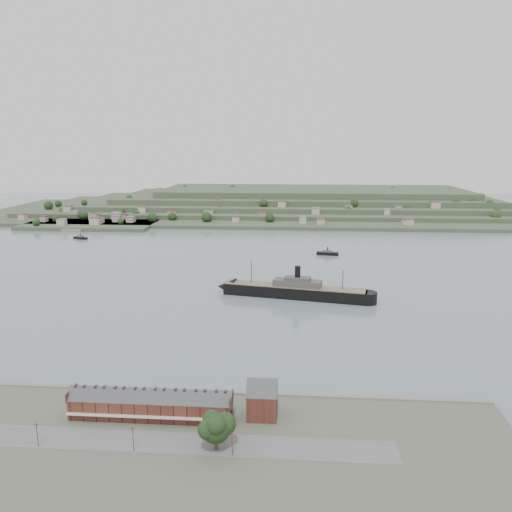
# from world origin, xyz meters

# --- Properties ---
(ground) EXTENTS (1400.00, 1400.00, 0.00)m
(ground) POSITION_xyz_m (0.00, 0.00, 0.00)
(ground) COLOR slate
(ground) RESTS_ON ground
(near_shore) EXTENTS (220.00, 80.00, 2.60)m
(near_shore) POSITION_xyz_m (0.00, -186.75, 1.01)
(near_shore) COLOR #4C5142
(near_shore) RESTS_ON ground
(terrace_row) EXTENTS (55.60, 9.80, 11.07)m
(terrace_row) POSITION_xyz_m (-10.00, -168.02, 6.84)
(terrace_row) COLOR #4D261B
(terrace_row) RESTS_ON ground
(gabled_building) EXTENTS (10.40, 10.18, 14.09)m
(gabled_building) POSITION_xyz_m (27.50, -164.00, 8.19)
(gabled_building) COLOR #4D261B
(gabled_building) RESTS_ON ground
(far_peninsula) EXTENTS (760.00, 309.00, 30.00)m
(far_peninsula) POSITION_xyz_m (27.91, 393.10, 11.88)
(far_peninsula) COLOR #374B32
(far_peninsula) RESTS_ON ground
(steamship) EXTENTS (100.06, 29.62, 24.17)m
(steamship) POSITION_xyz_m (35.96, -19.74, 4.46)
(steamship) COLOR black
(steamship) RESTS_ON ground
(ferry_west) EXTENTS (16.22, 9.45, 5.88)m
(ferry_west) POSITION_xyz_m (-177.48, 162.42, 1.42)
(ferry_west) COLOR black
(ferry_west) RESTS_ON ground
(ferry_east) EXTENTS (19.23, 7.83, 7.00)m
(ferry_east) POSITION_xyz_m (67.00, 105.41, 1.69)
(ferry_east) COLOR black
(ferry_east) RESTS_ON ground
(fig_tree) EXTENTS (11.30, 9.78, 12.61)m
(fig_tree) POSITION_xyz_m (15.06, -184.60, 9.70)
(fig_tree) COLOR #462C20
(fig_tree) RESTS_ON ground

